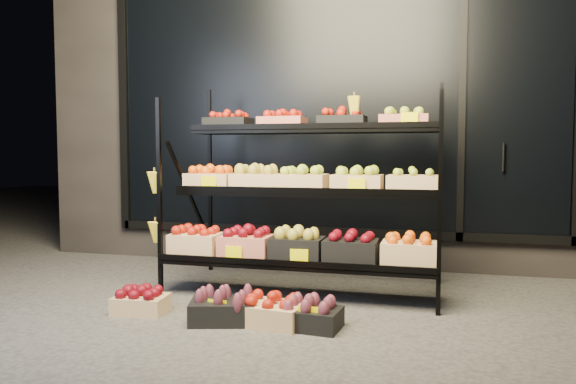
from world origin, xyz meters
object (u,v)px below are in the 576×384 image
(floor_crate_left, at_px, (141,300))
(floor_crate_midright, at_px, (272,310))
(display_rack, at_px, (303,191))
(floor_crate_midleft, at_px, (223,307))

(floor_crate_left, height_order, floor_crate_midright, floor_crate_midright)
(display_rack, bearing_deg, floor_crate_midleft, -107.80)
(floor_crate_left, distance_m, floor_crate_midleft, 0.62)
(floor_crate_left, bearing_deg, display_rack, 38.88)
(floor_crate_midleft, bearing_deg, display_rack, 56.20)
(floor_crate_left, bearing_deg, floor_crate_midright, -6.42)
(floor_crate_midleft, bearing_deg, floor_crate_left, 159.93)
(display_rack, height_order, floor_crate_midright, display_rack)
(display_rack, distance_m, floor_crate_left, 1.46)
(floor_crate_midleft, relative_size, floor_crate_midright, 1.12)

